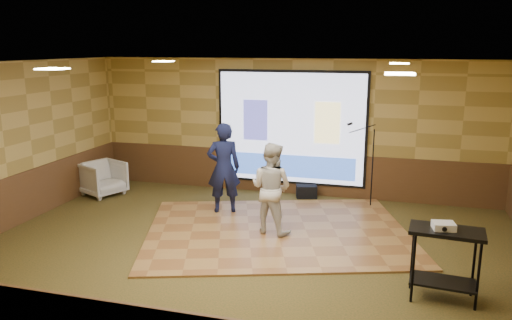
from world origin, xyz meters
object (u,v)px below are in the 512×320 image
(av_table, at_px, (445,251))
(projector, at_px, (444,226))
(player_right, at_px, (271,188))
(duffel_bag, at_px, (306,191))
(dance_floor, at_px, (277,231))
(banquet_chair, at_px, (103,178))
(mic_stand, at_px, (369,184))
(projector_screen, at_px, (291,129))
(player_left, at_px, (224,168))

(av_table, bearing_deg, projector, -171.29)
(player_right, height_order, duffel_bag, player_right)
(dance_floor, relative_size, banquet_chair, 5.52)
(dance_floor, xyz_separation_m, banquet_chair, (-4.27, 1.18, 0.36))
(mic_stand, height_order, banquet_chair, mic_stand)
(player_right, xyz_separation_m, banquet_chair, (-4.17, 1.28, -0.46))
(projector_screen, height_order, player_left, projector_screen)
(dance_floor, height_order, player_left, player_left)
(projector, xyz_separation_m, banquet_chair, (-6.86, 2.97, -0.64))
(player_right, distance_m, duffel_bag, 2.42)
(player_right, distance_m, banquet_chair, 4.39)
(projector, relative_size, duffel_bag, 0.62)
(dance_floor, relative_size, mic_stand, 2.62)
(av_table, distance_m, mic_stand, 3.88)
(player_right, bearing_deg, projector_screen, -69.73)
(projector, distance_m, duffel_bag, 4.77)
(dance_floor, bearing_deg, duffel_bag, 86.25)
(dance_floor, bearing_deg, av_table, -34.03)
(av_table, bearing_deg, projector_screen, 124.90)
(player_left, distance_m, mic_stand, 3.01)
(player_left, distance_m, duffel_bag, 2.18)
(av_table, xyz_separation_m, projector, (-0.05, -0.01, 0.34))
(projector, bearing_deg, projector_screen, 115.67)
(player_left, xyz_separation_m, mic_stand, (2.74, 1.17, -0.43))
(av_table, bearing_deg, duffel_bag, 122.09)
(player_left, height_order, player_right, player_left)
(player_left, relative_size, banquet_chair, 2.14)
(projector_screen, relative_size, mic_stand, 1.89)
(av_table, distance_m, banquet_chair, 7.53)
(player_left, relative_size, mic_stand, 1.02)
(player_right, height_order, projector, player_right)
(dance_floor, distance_m, projector, 3.31)
(av_table, xyz_separation_m, mic_stand, (-1.16, 3.70, -0.19))
(player_right, xyz_separation_m, av_table, (2.74, -1.69, -0.16))
(projector_screen, bearing_deg, mic_stand, -15.22)
(mic_stand, distance_m, duffel_bag, 1.41)
(projector_screen, xyz_separation_m, projector, (2.86, -4.18, -0.46))
(av_table, relative_size, projector, 3.58)
(projector, height_order, banquet_chair, projector)
(banquet_chair, bearing_deg, dance_floor, -81.31)
(player_right, relative_size, mic_stand, 0.92)
(player_left, bearing_deg, projector_screen, -143.78)
(projector, bearing_deg, player_left, 138.00)
(player_right, height_order, av_table, player_right)
(dance_floor, relative_size, duffel_bag, 10.46)
(dance_floor, distance_m, banquet_chair, 4.44)
(dance_floor, bearing_deg, mic_stand, 52.23)
(player_right, bearing_deg, dance_floor, -117.76)
(player_left, height_order, projector, player_left)
(player_left, distance_m, player_right, 1.44)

